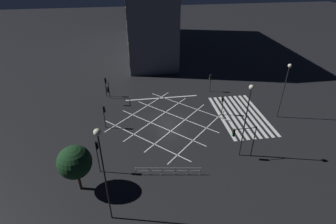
# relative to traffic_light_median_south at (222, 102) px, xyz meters

# --- Properties ---
(ground_plane) EXTENTS (200.00, 200.00, 0.00)m
(ground_plane) POSITION_rel_traffic_light_median_south_xyz_m (-0.57, 8.40, -2.33)
(ground_plane) COLOR black
(road_markings) EXTENTS (18.62, 24.11, 0.01)m
(road_markings) POSITION_rel_traffic_light_median_south_xyz_m (-0.18, 0.36, -2.33)
(road_markings) COLOR silver
(road_markings) RESTS_ON ground_plane
(traffic_light_median_south) EXTENTS (0.36, 0.39, 3.26)m
(traffic_light_median_south) POSITION_rel_traffic_light_median_south_xyz_m (0.00, 0.00, 0.00)
(traffic_light_median_south) COLOR black
(traffic_light_median_south) RESTS_ON ground_plane
(traffic_light_nw_cross) EXTENTS (0.36, 0.39, 4.33)m
(traffic_light_nw_cross) POSITION_rel_traffic_light_median_south_xyz_m (-9.90, 17.60, 0.75)
(traffic_light_nw_cross) COLOR black
(traffic_light_nw_cross) RESTS_ON ground_plane
(traffic_light_ne_cross) EXTENTS (0.36, 0.39, 3.45)m
(traffic_light_ne_cross) POSITION_rel_traffic_light_median_south_xyz_m (8.93, 17.76, 0.14)
(traffic_light_ne_cross) COLOR black
(traffic_light_ne_cross) RESTS_ON ground_plane
(traffic_light_median_north) EXTENTS (0.36, 0.39, 3.53)m
(traffic_light_median_north) POSITION_rel_traffic_light_median_south_xyz_m (-0.94, 17.43, 0.20)
(traffic_light_median_north) COLOR black
(traffic_light_median_north) RESTS_ON ground_plane
(traffic_light_ne_main) EXTENTS (2.63, 0.36, 3.34)m
(traffic_light_ne_main) POSITION_rel_traffic_light_median_south_xyz_m (6.67, 17.25, 0.13)
(traffic_light_ne_main) COLOR black
(traffic_light_ne_main) RESTS_ON ground_plane
(traffic_light_se_cross) EXTENTS (0.36, 0.39, 3.33)m
(traffic_light_se_cross) POSITION_rel_traffic_light_median_south_xyz_m (7.99, -0.44, 0.06)
(traffic_light_se_cross) COLOR black
(traffic_light_se_cross) RESTS_ON ground_plane
(traffic_light_sw_cross) EXTENTS (0.36, 2.96, 4.37)m
(traffic_light_sw_cross) POSITION_rel_traffic_light_median_south_xyz_m (-9.80, 0.90, 0.91)
(traffic_light_sw_cross) COLOR black
(traffic_light_sw_cross) RESTS_ON ground_plane
(street_lamp_east) EXTENTS (0.58, 0.58, 10.28)m
(street_lamp_east) POSITION_rel_traffic_light_median_south_xyz_m (-16.32, 16.17, 5.16)
(street_lamp_east) COLOR black
(street_lamp_east) RESTS_ON ground_plane
(street_lamp_west) EXTENTS (0.55, 0.55, 9.63)m
(street_lamp_west) POSITION_rel_traffic_light_median_south_xyz_m (-9.50, 0.80, 4.52)
(street_lamp_west) COLOR black
(street_lamp_west) RESTS_ON ground_plane
(street_lamp_far) EXTENTS (0.52, 0.52, 8.57)m
(street_lamp_far) POSITION_rel_traffic_light_median_south_xyz_m (-1.90, -8.30, 3.75)
(street_lamp_far) COLOR black
(street_lamp_far) RESTS_ON ground_plane
(street_tree_near) EXTENTS (3.45, 3.45, 5.45)m
(street_tree_near) POSITION_rel_traffic_light_median_south_xyz_m (-12.14, 19.55, 1.38)
(street_tree_near) COLOR #473323
(street_tree_near) RESTS_ON ground_plane
(pedestrian_railing) EXTENTS (1.14, 7.25, 1.05)m
(pedestrian_railing) POSITION_rel_traffic_light_median_south_xyz_m (-11.50, 10.05, -1.66)
(pedestrian_railing) COLOR #B7B7BC
(pedestrian_railing) RESTS_ON ground_plane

